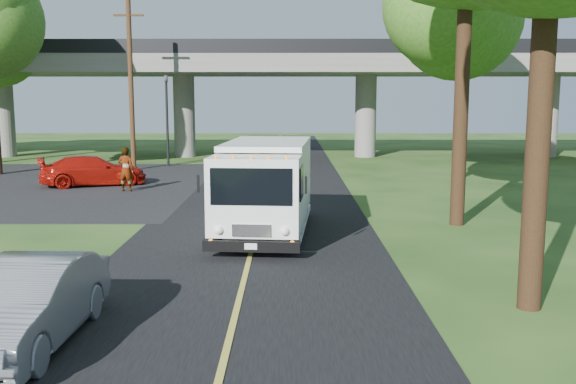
{
  "coord_description": "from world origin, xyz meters",
  "views": [
    {
      "loc": [
        0.99,
        -10.64,
        3.94
      ],
      "look_at": [
        0.95,
        5.15,
        1.6
      ],
      "focal_mm": 40.0,
      "sensor_mm": 36.0,
      "label": 1
    }
  ],
  "objects_px": {
    "red_sedan": "(93,171)",
    "silver_sedan": "(27,304)",
    "tree_right_far": "(468,1)",
    "pedestrian": "(126,169)",
    "traffic_signal": "(167,110)",
    "step_van": "(266,185)",
    "utility_pole": "(131,85)"
  },
  "relations": [
    {
      "from": "step_van",
      "to": "pedestrian",
      "type": "height_order",
      "value": "step_van"
    },
    {
      "from": "step_van",
      "to": "silver_sedan",
      "type": "xyz_separation_m",
      "value": [
        -3.5,
        -8.41,
        -0.77
      ]
    },
    {
      "from": "tree_right_far",
      "to": "pedestrian",
      "type": "xyz_separation_m",
      "value": [
        -15.09,
        -3.82,
        -7.36
      ]
    },
    {
      "from": "tree_right_far",
      "to": "pedestrian",
      "type": "bearing_deg",
      "value": -165.81
    },
    {
      "from": "traffic_signal",
      "to": "red_sedan",
      "type": "relative_size",
      "value": 1.12
    },
    {
      "from": "utility_pole",
      "to": "tree_right_far",
      "type": "distance_m",
      "value": 17.61
    },
    {
      "from": "utility_pole",
      "to": "step_van",
      "type": "height_order",
      "value": "utility_pole"
    },
    {
      "from": "traffic_signal",
      "to": "utility_pole",
      "type": "relative_size",
      "value": 0.58
    },
    {
      "from": "traffic_signal",
      "to": "tree_right_far",
      "type": "bearing_deg",
      "value": -22.07
    },
    {
      "from": "red_sedan",
      "to": "silver_sedan",
      "type": "height_order",
      "value": "silver_sedan"
    },
    {
      "from": "tree_right_far",
      "to": "red_sedan",
      "type": "distance_m",
      "value": 18.77
    },
    {
      "from": "silver_sedan",
      "to": "pedestrian",
      "type": "relative_size",
      "value": 2.2
    },
    {
      "from": "traffic_signal",
      "to": "step_van",
      "type": "distance_m",
      "value": 19.54
    },
    {
      "from": "red_sedan",
      "to": "traffic_signal",
      "type": "bearing_deg",
      "value": -34.34
    },
    {
      "from": "silver_sedan",
      "to": "traffic_signal",
      "type": "bearing_deg",
      "value": 97.13
    },
    {
      "from": "tree_right_far",
      "to": "step_van",
      "type": "distance_m",
      "value": 16.62
    },
    {
      "from": "utility_pole",
      "to": "silver_sedan",
      "type": "bearing_deg",
      "value": -80.17
    },
    {
      "from": "step_van",
      "to": "silver_sedan",
      "type": "bearing_deg",
      "value": -108.07
    },
    {
      "from": "traffic_signal",
      "to": "step_van",
      "type": "relative_size",
      "value": 0.8
    },
    {
      "from": "utility_pole",
      "to": "silver_sedan",
      "type": "xyz_separation_m",
      "value": [
        4.3,
        -24.82,
        -3.91
      ]
    },
    {
      "from": "traffic_signal",
      "to": "red_sedan",
      "type": "distance_m",
      "value": 8.72
    },
    {
      "from": "traffic_signal",
      "to": "utility_pole",
      "type": "bearing_deg",
      "value": -126.87
    },
    {
      "from": "red_sedan",
      "to": "utility_pole",
      "type": "bearing_deg",
      "value": -24.76
    },
    {
      "from": "traffic_signal",
      "to": "pedestrian",
      "type": "relative_size",
      "value": 2.77
    },
    {
      "from": "traffic_signal",
      "to": "red_sedan",
      "type": "xyz_separation_m",
      "value": [
        -1.83,
        -8.14,
        -2.53
      ]
    },
    {
      "from": "utility_pole",
      "to": "pedestrian",
      "type": "relative_size",
      "value": 4.79
    },
    {
      "from": "tree_right_far",
      "to": "step_van",
      "type": "relative_size",
      "value": 1.69
    },
    {
      "from": "step_van",
      "to": "red_sedan",
      "type": "bearing_deg",
      "value": 132.9
    },
    {
      "from": "step_van",
      "to": "pedestrian",
      "type": "relative_size",
      "value": 3.47
    },
    {
      "from": "pedestrian",
      "to": "step_van",
      "type": "bearing_deg",
      "value": 133.51
    },
    {
      "from": "step_van",
      "to": "tree_right_far",
      "type": "bearing_deg",
      "value": 58.48
    },
    {
      "from": "red_sedan",
      "to": "silver_sedan",
      "type": "bearing_deg",
      "value": 172.29
    }
  ]
}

